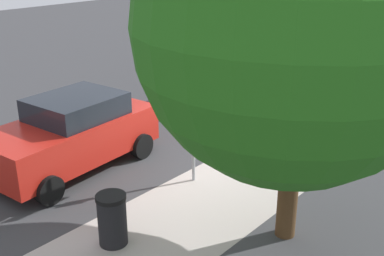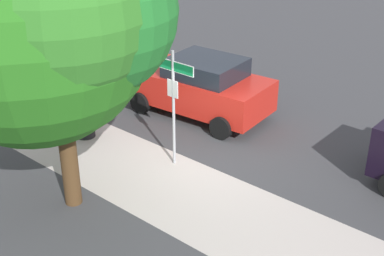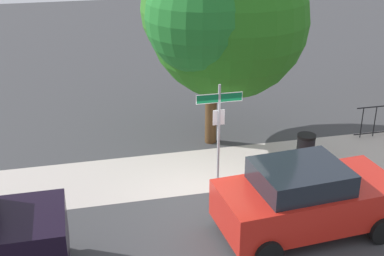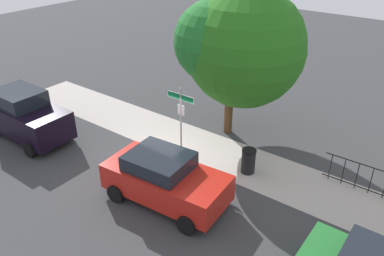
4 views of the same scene
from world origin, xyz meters
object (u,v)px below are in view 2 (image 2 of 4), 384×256
object	(u,v)px
car_red	(200,86)
street_sign	(173,89)
car_green	(55,38)
trash_bin	(84,120)
shade_tree	(48,18)

from	to	relation	value
car_red	street_sign	bearing A→B (deg)	113.01
car_red	car_green	xyz separation A→B (m)	(7.16, -0.23, -0.03)
car_green	trash_bin	xyz separation A→B (m)	(-5.73, 3.35, -0.37)
shade_tree	car_green	distance (m)	10.02
shade_tree	car_green	size ratio (longest dim) A/B	1.39
street_sign	car_green	size ratio (longest dim) A/B	0.63
shade_tree	car_red	distance (m)	6.16
shade_tree	trash_bin	xyz separation A→B (m)	(2.02, -2.14, -3.55)
trash_bin	car_red	bearing A→B (deg)	-114.67
car_green	car_red	bearing A→B (deg)	178.22
street_sign	trash_bin	size ratio (longest dim) A/B	2.97
car_red	car_green	bearing A→B (deg)	-6.39
car_green	street_sign	bearing A→B (deg)	161.55
car_green	trash_bin	world-z (taller)	car_green
street_sign	shade_tree	bearing A→B (deg)	73.44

